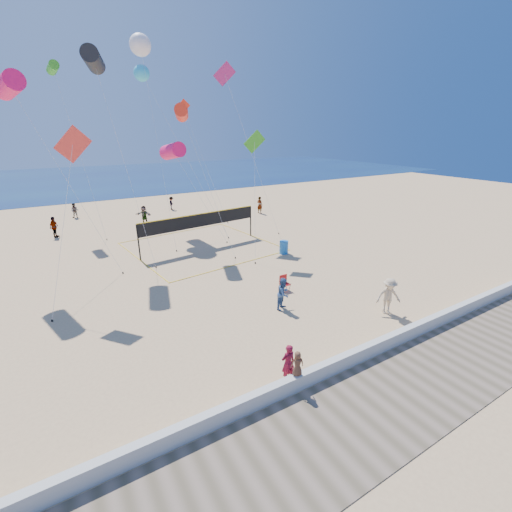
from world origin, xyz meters
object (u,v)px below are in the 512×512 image
woman (288,363)px  camp_chair (284,282)px  trash_barrel (284,247)px  volleyball_net (200,224)px

woman → camp_chair: bearing=-122.6°
camp_chair → trash_barrel: bearing=54.7°
woman → volleyball_net: bearing=-99.5°
camp_chair → volleyball_net: volleyball_net is taller
woman → volleyball_net: size_ratio=0.14×
woman → trash_barrel: bearing=-122.9°
volleyball_net → woman: bearing=-108.2°
woman → camp_chair: (4.18, 6.12, -0.24)m
volleyball_net → trash_barrel: bearing=-51.7°
trash_barrel → volleyball_net: (-4.58, 4.54, 1.33)m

